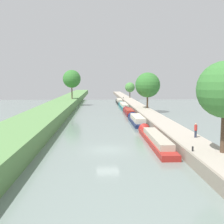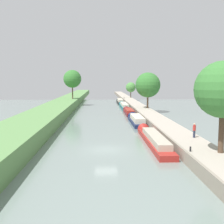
{
  "view_description": "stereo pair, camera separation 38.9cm",
  "coord_description": "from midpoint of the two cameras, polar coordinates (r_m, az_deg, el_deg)",
  "views": [
    {
      "loc": [
        -0.9,
        -30.17,
        7.67
      ],
      "look_at": [
        1.76,
        27.89,
        1.0
      ],
      "focal_mm": 44.55,
      "sensor_mm": 36.0,
      "label": 1
    },
    {
      "loc": [
        -0.51,
        -30.18,
        7.67
      ],
      "look_at": [
        1.76,
        27.89,
        1.0
      ],
      "focal_mm": 44.55,
      "sensor_mm": 36.0,
      "label": 2
    }
  ],
  "objects": [
    {
      "name": "narrowboat_teal",
      "position": [
        77.89,
        2.21,
        1.32
      ],
      "size": [
        1.84,
        17.03,
        1.91
      ],
      "color": "#195B60",
      "rests_on": "ground_plane"
    },
    {
      "name": "mooring_bollard_far",
      "position": [
        99.53,
        2.22,
        2.92
      ],
      "size": [
        0.16,
        0.16,
        0.45
      ],
      "color": "black",
      "rests_on": "right_towpath"
    },
    {
      "name": "tree_rightbank_midnear",
      "position": [
        65.56,
        7.15,
        5.52
      ],
      "size": [
        5.82,
        5.82,
        8.32
      ],
      "color": "brown",
      "rests_on": "right_towpath"
    },
    {
      "name": "right_towpath",
      "position": [
        32.54,
        15.25,
        -6.28
      ],
      "size": [
        3.63,
        260.0,
        1.16
      ],
      "color": "#A89E8E",
      "rests_on": "ground_plane"
    },
    {
      "name": "narrowboat_black",
      "position": [
        93.96,
        1.36,
        2.22
      ],
      "size": [
        1.83,
        12.78,
        2.0
      ],
      "color": "black",
      "rests_on": "ground_plane"
    },
    {
      "name": "narrowboat_maroon",
      "position": [
        63.99,
        3.22,
        0.09
      ],
      "size": [
        1.87,
        11.63,
        1.79
      ],
      "color": "maroon",
      "rests_on": "ground_plane"
    },
    {
      "name": "left_grassy_bank",
      "position": [
        32.49,
        -20.71,
        -5.6
      ],
      "size": [
        6.79,
        260.0,
        2.15
      ],
      "color": "#5B894C",
      "rests_on": "ground_plane"
    },
    {
      "name": "stone_quay",
      "position": [
        32.0,
        11.92,
        -6.36
      ],
      "size": [
        0.25,
        260.0,
        1.21
      ],
      "color": "gray",
      "rests_on": "ground_plane"
    },
    {
      "name": "person_walking",
      "position": [
        33.07,
        16.48,
        -3.55
      ],
      "size": [
        0.34,
        0.34,
        1.66
      ],
      "color": "#282D42",
      "rests_on": "right_towpath"
    },
    {
      "name": "narrowboat_navy",
      "position": [
        50.38,
        4.85,
        -1.58
      ],
      "size": [
        2.09,
        12.62,
        2.14
      ],
      "color": "#141E42",
      "rests_on": "ground_plane"
    },
    {
      "name": "narrowboat_red",
      "position": [
        34.54,
        8.42,
        -5.45
      ],
      "size": [
        1.87,
        16.06,
        1.88
      ],
      "color": "maroon",
      "rests_on": "ground_plane"
    },
    {
      "name": "mooring_bollard_near",
      "position": [
        26.79,
        15.82,
        -7.29
      ],
      "size": [
        0.16,
        0.16,
        0.45
      ],
      "color": "black",
      "rests_on": "right_towpath"
    },
    {
      "name": "ground_plane",
      "position": [
        31.14,
        -1.25,
        -7.72
      ],
      "size": [
        160.0,
        160.0,
        0.0
      ],
      "primitive_type": "plane",
      "color": "slate"
    },
    {
      "name": "tree_rightbank_midfar",
      "position": [
        104.75,
        3.59,
        5.08
      ],
      "size": [
        3.68,
        3.68,
        5.71
      ],
      "color": "#4C3828",
      "rests_on": "right_towpath"
    },
    {
      "name": "tree_leftbank_downstream",
      "position": [
        83.34,
        -8.4,
        6.74
      ],
      "size": [
        5.26,
        5.26,
        8.55
      ],
      "color": "#4C3828",
      "rests_on": "left_grassy_bank"
    }
  ]
}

